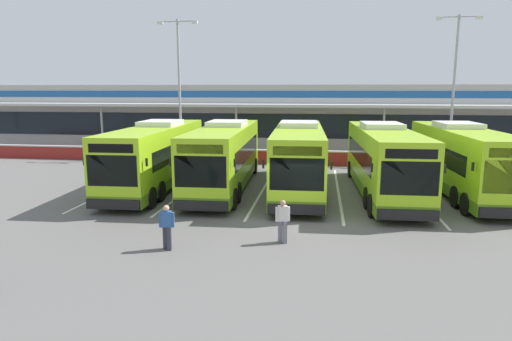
# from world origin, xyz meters

# --- Properties ---
(ground_plane) EXTENTS (200.00, 200.00, 0.00)m
(ground_plane) POSITION_xyz_m (0.00, 0.00, 0.00)
(ground_plane) COLOR #605E5B
(terminal_building) EXTENTS (70.00, 13.00, 6.00)m
(terminal_building) POSITION_xyz_m (-0.00, 26.91, 3.01)
(terminal_building) COLOR silver
(terminal_building) RESTS_ON ground
(red_barrier_wall) EXTENTS (60.00, 0.40, 1.10)m
(red_barrier_wall) POSITION_xyz_m (0.00, 14.50, 0.56)
(red_barrier_wall) COLOR maroon
(red_barrier_wall) RESTS_ON ground
(coach_bus_leftmost) EXTENTS (3.26, 12.24, 3.78)m
(coach_bus_leftmost) POSITION_xyz_m (-8.25, 5.58, 1.79)
(coach_bus_leftmost) COLOR #9ED11E
(coach_bus_leftmost) RESTS_ON ground
(coach_bus_left_centre) EXTENTS (3.26, 12.24, 3.78)m
(coach_bus_left_centre) POSITION_xyz_m (-4.33, 5.91, 1.79)
(coach_bus_left_centre) COLOR #9ED11E
(coach_bus_left_centre) RESTS_ON ground
(coach_bus_centre) EXTENTS (3.26, 12.24, 3.78)m
(coach_bus_centre) POSITION_xyz_m (-0.14, 5.91, 1.79)
(coach_bus_centre) COLOR #9ED11E
(coach_bus_centre) RESTS_ON ground
(coach_bus_right_centre) EXTENTS (3.26, 12.24, 3.78)m
(coach_bus_right_centre) POSITION_xyz_m (4.41, 5.70, 1.79)
(coach_bus_right_centre) COLOR #9ED11E
(coach_bus_right_centre) RESTS_ON ground
(coach_bus_rightmost) EXTENTS (3.26, 12.24, 3.78)m
(coach_bus_rightmost) POSITION_xyz_m (8.62, 6.57, 1.79)
(coach_bus_rightmost) COLOR #9ED11E
(coach_bus_rightmost) RESTS_ON ground
(bay_stripe_far_west) EXTENTS (0.14, 13.00, 0.01)m
(bay_stripe_far_west) POSITION_xyz_m (-10.50, 6.00, 0.00)
(bay_stripe_far_west) COLOR silver
(bay_stripe_far_west) RESTS_ON ground
(bay_stripe_west) EXTENTS (0.14, 13.00, 0.01)m
(bay_stripe_west) POSITION_xyz_m (-6.30, 6.00, 0.00)
(bay_stripe_west) COLOR silver
(bay_stripe_west) RESTS_ON ground
(bay_stripe_mid_west) EXTENTS (0.14, 13.00, 0.01)m
(bay_stripe_mid_west) POSITION_xyz_m (-2.10, 6.00, 0.00)
(bay_stripe_mid_west) COLOR silver
(bay_stripe_mid_west) RESTS_ON ground
(bay_stripe_centre) EXTENTS (0.14, 13.00, 0.01)m
(bay_stripe_centre) POSITION_xyz_m (2.10, 6.00, 0.00)
(bay_stripe_centre) COLOR silver
(bay_stripe_centre) RESTS_ON ground
(bay_stripe_mid_east) EXTENTS (0.14, 13.00, 0.01)m
(bay_stripe_mid_east) POSITION_xyz_m (6.30, 6.00, 0.00)
(bay_stripe_mid_east) COLOR silver
(bay_stripe_mid_east) RESTS_ON ground
(bay_stripe_east) EXTENTS (0.14, 13.00, 0.01)m
(bay_stripe_east) POSITION_xyz_m (10.50, 6.00, 0.00)
(bay_stripe_east) COLOR silver
(bay_stripe_east) RESTS_ON ground
(pedestrian_in_dark_coat) EXTENTS (0.54, 0.29, 1.62)m
(pedestrian_in_dark_coat) POSITION_xyz_m (-0.26, -2.87, 0.87)
(pedestrian_in_dark_coat) COLOR slate
(pedestrian_in_dark_coat) RESTS_ON ground
(pedestrian_near_bin) EXTENTS (0.54, 0.29, 1.62)m
(pedestrian_near_bin) POSITION_xyz_m (-4.22, -4.17, 0.87)
(pedestrian_near_bin) COLOR #33333D
(pedestrian_near_bin) RESTS_ON ground
(lamp_post_west) EXTENTS (3.24, 0.28, 11.00)m
(lamp_post_west) POSITION_xyz_m (-10.30, 16.53, 6.29)
(lamp_post_west) COLOR #9E9EA3
(lamp_post_west) RESTS_ON ground
(lamp_post_centre) EXTENTS (3.24, 0.28, 11.00)m
(lamp_post_centre) POSITION_xyz_m (10.92, 17.36, 6.29)
(lamp_post_centre) COLOR #9E9EA3
(lamp_post_centre) RESTS_ON ground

